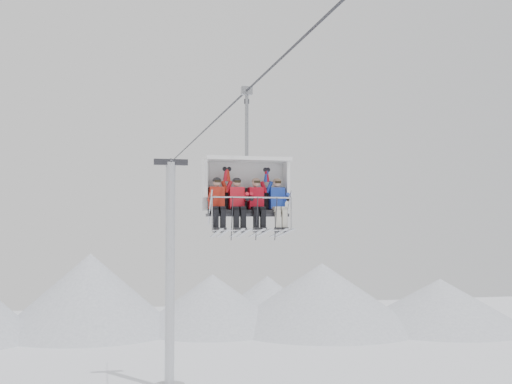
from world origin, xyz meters
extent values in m
cone|color=silver|center=(-5.00, 44.00, 3.50)|extent=(16.00, 16.00, 7.00)
cone|color=silver|center=(6.00, 43.00, 2.50)|extent=(14.00, 14.00, 5.00)
cone|color=silver|center=(16.00, 41.00, 3.00)|extent=(18.00, 18.00, 6.00)
cone|color=silver|center=(27.00, 39.00, 2.25)|extent=(16.00, 16.00, 4.50)
cone|color=silver|center=(12.00, 46.00, 2.25)|extent=(12.00, 12.00, 4.50)
cylinder|color=#B5B8BD|center=(0.00, 22.00, 6.65)|extent=(0.56, 0.56, 13.30)
cube|color=#303035|center=(0.00, 22.00, 13.30)|extent=(2.00, 0.35, 0.35)
cylinder|color=#303035|center=(0.00, 0.00, 13.30)|extent=(0.06, 50.00, 0.06)
cube|color=black|center=(0.00, 1.02, 9.95)|extent=(2.10, 0.55, 0.10)
cube|color=black|center=(0.00, 1.28, 10.31)|extent=(2.10, 0.10, 0.61)
cube|color=#303035|center=(0.00, 1.02, 9.86)|extent=(2.20, 0.60, 0.08)
cube|color=white|center=(0.00, 1.50, 10.69)|extent=(2.34, 0.10, 1.40)
cube|color=white|center=(0.00, 1.10, 11.39)|extent=(2.34, 0.90, 0.10)
cylinder|color=#BBBABF|center=(0.00, 0.47, 10.32)|extent=(2.14, 0.04, 0.04)
cylinder|color=#BBBABF|center=(0.00, 0.40, 9.45)|extent=(2.14, 0.04, 0.04)
cylinder|color=gray|center=(0.00, 1.12, 12.34)|extent=(0.10, 0.10, 1.91)
cube|color=gray|center=(0.00, 1.12, 13.30)|extent=(0.30, 0.18, 0.22)
cube|color=red|center=(-0.84, 1.06, 10.32)|extent=(0.40, 0.27, 0.59)
sphere|color=tan|center=(-0.84, 1.02, 10.75)|extent=(0.22, 0.22, 0.22)
cube|color=black|center=(-0.94, 0.62, 9.76)|extent=(0.13, 0.15, 0.48)
cube|color=black|center=(-0.75, 0.62, 9.76)|extent=(0.13, 0.15, 0.48)
cube|color=silver|center=(-0.94, 0.52, 9.38)|extent=(0.09, 1.69, 0.26)
cube|color=silver|center=(-0.75, 0.52, 9.38)|extent=(0.09, 1.69, 0.26)
cube|color=red|center=(-0.30, 1.06, 10.32)|extent=(0.40, 0.27, 0.59)
sphere|color=tan|center=(-0.30, 1.02, 10.75)|extent=(0.22, 0.22, 0.22)
cube|color=black|center=(-0.39, 0.62, 9.76)|extent=(0.13, 0.15, 0.48)
cube|color=black|center=(-0.20, 0.62, 9.76)|extent=(0.13, 0.15, 0.48)
cube|color=silver|center=(-0.39, 0.52, 9.38)|extent=(0.09, 1.69, 0.26)
cube|color=silver|center=(-0.20, 0.52, 9.38)|extent=(0.09, 1.69, 0.26)
cube|color=#AD0C1C|center=(0.24, 1.06, 10.32)|extent=(0.40, 0.27, 0.59)
sphere|color=tan|center=(0.24, 1.02, 10.75)|extent=(0.22, 0.22, 0.22)
cube|color=black|center=(0.15, 0.62, 9.76)|extent=(0.13, 0.15, 0.48)
cube|color=black|center=(0.34, 0.62, 9.76)|extent=(0.13, 0.15, 0.48)
cube|color=silver|center=(0.15, 0.52, 9.38)|extent=(0.09, 1.69, 0.26)
cube|color=silver|center=(0.34, 0.52, 9.38)|extent=(0.09, 1.69, 0.26)
cube|color=#1B39A3|center=(0.84, 1.06, 10.32)|extent=(0.40, 0.27, 0.59)
sphere|color=tan|center=(0.84, 1.02, 10.75)|extent=(0.22, 0.22, 0.22)
cube|color=beige|center=(0.74, 0.62, 9.76)|extent=(0.13, 0.15, 0.48)
cube|color=beige|center=(0.93, 0.62, 9.76)|extent=(0.13, 0.15, 0.48)
cube|color=silver|center=(0.74, 0.52, 9.38)|extent=(0.09, 1.69, 0.26)
cube|color=silver|center=(0.93, 0.52, 9.38)|extent=(0.09, 1.69, 0.26)
camera|label=1|loc=(-3.78, -16.00, 9.61)|focal=45.00mm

